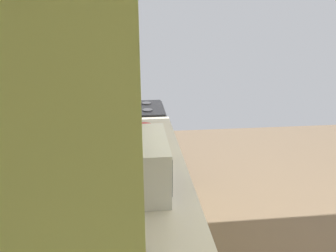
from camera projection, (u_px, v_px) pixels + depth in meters
wall_back at (77, 120)px, 1.79m from camera, size 4.12×0.12×2.55m
upper_cabinets at (99, 23)px, 1.25m from camera, size 2.21×0.30×0.69m
oven_range at (139, 145)px, 3.51m from camera, size 0.66×0.62×1.08m
microwave at (137, 163)px, 1.73m from camera, size 0.52×0.37×0.31m
bowl at (143, 127)px, 2.71m from camera, size 0.16×0.16×0.05m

